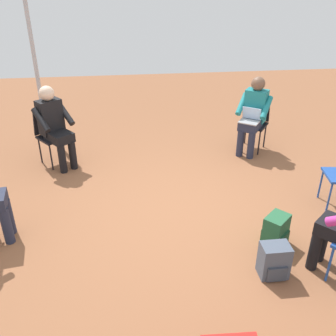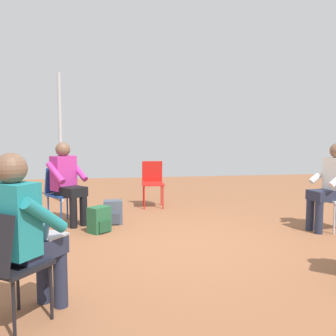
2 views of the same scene
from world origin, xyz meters
The scene contains 10 objects.
ground_plane centered at (0.00, 0.00, 0.00)m, with size 14.23×14.23×0.00m, color brown.
chair_northwest centered at (-1.62, 1.44, 0.50)m, with size 0.58×0.59×0.85m.
chair_north centered at (-0.08, 2.45, 0.50)m, with size 0.42×0.46×0.85m.
chair_southwest centered at (-1.62, -1.77, 0.50)m, with size 0.57×0.58×0.85m.
person_with_laptop centered at (-1.52, -1.63, 0.69)m, with size 0.63×0.64×1.24m.
person_in_white centered at (2.18, 0.32, 0.69)m, with size 0.56×0.54×1.24m.
person_in_magenta centered at (-1.51, 1.31, 0.69)m, with size 0.63×0.63×1.24m.
backpack_near_laptop_user centered at (-0.84, 1.21, 0.16)m, with size 0.28×0.25×0.36m.
backpack_by_empty_chair centered at (-1.03, 0.75, 0.16)m, with size 0.34×0.34×0.36m.
tent_pole_far centered at (-1.82, 3.27, 1.28)m, with size 0.07×0.07×2.56m, color #B2B2B7.
Camera 2 is at (-0.92, -4.43, 1.37)m, focal length 40.00 mm.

